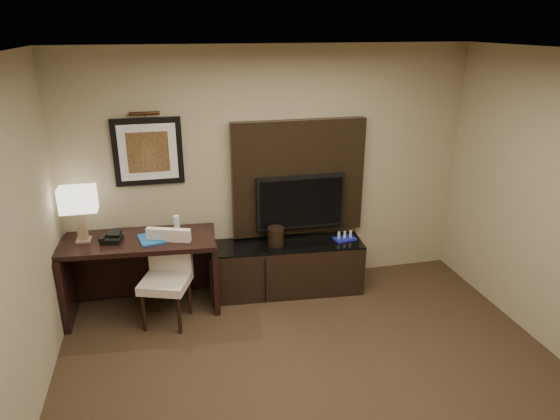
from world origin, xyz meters
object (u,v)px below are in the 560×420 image
object	(u,v)px
table_lamp	(80,213)
ice_bucket	(276,236)
desk	(142,275)
desk_phone	(112,237)
credenza	(286,267)
minibar_tray	(345,236)
desk_chair	(165,282)
water_bottle	(177,224)
tv	(301,202)

from	to	relation	value
table_lamp	ice_bucket	size ratio (longest dim) A/B	2.99
desk	ice_bucket	world-z (taller)	desk
table_lamp	desk_phone	bearing A→B (deg)	-17.87
credenza	minibar_tray	distance (m)	0.75
minibar_tray	desk	bearing A→B (deg)	-179.87
desk_chair	table_lamp	world-z (taller)	table_lamp
desk_chair	desk_phone	size ratio (longest dim) A/B	4.97
ice_bucket	water_bottle	bearing A→B (deg)	179.30
tv	table_lamp	world-z (taller)	table_lamp
desk	water_bottle	distance (m)	0.65
credenza	ice_bucket	world-z (taller)	ice_bucket
water_bottle	table_lamp	bearing A→B (deg)	179.37
tv	ice_bucket	size ratio (longest dim) A/B	4.94
tv	minibar_tray	size ratio (longest dim) A/B	4.14
ice_bucket	minibar_tray	bearing A→B (deg)	-3.42
table_lamp	minibar_tray	distance (m)	2.82
table_lamp	minibar_tray	size ratio (longest dim) A/B	2.51
credenza	tv	xyz separation A→B (m)	(0.20, 0.14, 0.73)
credenza	table_lamp	bearing A→B (deg)	-176.00
tv	water_bottle	world-z (taller)	tv
tv	credenza	bearing A→B (deg)	-144.53
desk_chair	table_lamp	xyz separation A→B (m)	(-0.77, 0.38, 0.66)
desk_phone	ice_bucket	xyz separation A→B (m)	(1.71, 0.07, -0.18)
desk	tv	xyz separation A→B (m)	(1.77, 0.19, 0.61)
credenza	tv	distance (m)	0.77
tv	desk_chair	xyz separation A→B (m)	(-1.53, -0.50, -0.55)
water_bottle	ice_bucket	bearing A→B (deg)	-0.70
desk	desk_phone	xyz separation A→B (m)	(-0.25, -0.02, 0.46)
table_lamp	water_bottle	size ratio (longest dim) A/B	3.17
desk	desk_phone	world-z (taller)	desk_phone
desk	minibar_tray	bearing A→B (deg)	5.00
tv	minibar_tray	xyz separation A→B (m)	(0.47, -0.19, -0.39)
credenza	table_lamp	world-z (taller)	table_lamp
credenza	water_bottle	xyz separation A→B (m)	(-1.17, 0.02, 0.63)
credenza	minibar_tray	xyz separation A→B (m)	(0.67, -0.04, 0.34)
desk	table_lamp	size ratio (longest dim) A/B	2.55
minibar_tray	desk_phone	bearing A→B (deg)	-179.54
desk	water_bottle	bearing A→B (deg)	14.22
desk_phone	ice_bucket	world-z (taller)	desk_phone
desk_chair	water_bottle	distance (m)	0.61
tv	desk_phone	world-z (taller)	tv
desk_chair	tv	bearing A→B (deg)	37.91
table_lamp	water_bottle	distance (m)	0.95
ice_bucket	desk_chair	bearing A→B (deg)	-163.49
table_lamp	credenza	bearing A→B (deg)	-0.77
credenza	desk_chair	world-z (taller)	desk_chair
credenza	tv	world-z (taller)	tv
water_bottle	minibar_tray	xyz separation A→B (m)	(1.84, -0.06, -0.29)
table_lamp	water_bottle	xyz separation A→B (m)	(0.93, -0.01, -0.21)
desk	water_bottle	world-z (taller)	water_bottle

